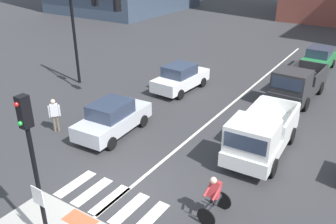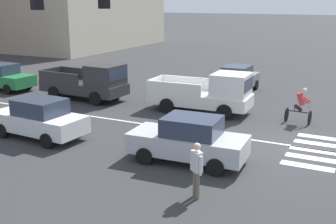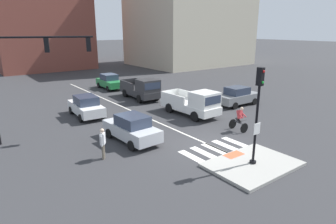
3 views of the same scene
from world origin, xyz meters
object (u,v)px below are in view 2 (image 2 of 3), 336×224
at_px(car_silver_westbound_near, 189,140).
at_px(pickup_truck_charcoal_eastbound_far, 90,83).
at_px(car_green_eastbound_distant, 2,77).
at_px(car_grey_cross_right, 237,79).
at_px(pickup_truck_white_eastbound_mid, 209,94).
at_px(car_white_westbound_far, 39,118).
at_px(pedestrian_at_curb_left, 197,166).
at_px(cyclist, 300,105).

height_order(car_silver_westbound_near, pickup_truck_charcoal_eastbound_far, pickup_truck_charcoal_eastbound_far).
bearing_deg(pickup_truck_charcoal_eastbound_far, car_silver_westbound_near, -125.02).
relative_size(car_silver_westbound_near, pickup_truck_charcoal_eastbound_far, 0.81).
relative_size(car_green_eastbound_distant, car_grey_cross_right, 1.01).
bearing_deg(pickup_truck_white_eastbound_mid, car_white_westbound_far, 144.36).
bearing_deg(pickup_truck_charcoal_eastbound_far, car_green_eastbound_distant, 91.72).
relative_size(car_green_eastbound_distant, pedestrian_at_curb_left, 2.49).
bearing_deg(car_white_westbound_far, car_silver_westbound_near, -87.76).
height_order(car_grey_cross_right, car_silver_westbound_near, same).
bearing_deg(pickup_truck_white_eastbound_mid, car_grey_cross_right, 2.00).
bearing_deg(pickup_truck_charcoal_eastbound_far, cyclist, -87.88).
bearing_deg(pickup_truck_white_eastbound_mid, car_green_eastbound_distant, 92.22).
xyz_separation_m(car_silver_westbound_near, pickup_truck_white_eastbound_mid, (6.50, 1.75, 0.17)).
height_order(car_green_eastbound_distant, car_grey_cross_right, same).
distance_m(car_silver_westbound_near, cyclist, 7.11).
bearing_deg(car_grey_cross_right, pickup_truck_white_eastbound_mid, -178.00).
distance_m(car_white_westbound_far, cyclist, 11.52).
xyz_separation_m(car_grey_cross_right, pickup_truck_white_eastbound_mid, (-5.31, -0.19, 0.17)).
bearing_deg(car_silver_westbound_near, car_white_westbound_far, 92.24).
bearing_deg(pedestrian_at_curb_left, car_white_westbound_far, 74.47).
bearing_deg(cyclist, pickup_truck_white_eastbound_mid, 91.21).
distance_m(cyclist, pedestrian_at_curb_left, 9.15).
distance_m(car_grey_cross_right, car_silver_westbound_near, 11.96).
distance_m(car_green_eastbound_distant, cyclist, 18.10).
height_order(car_white_westbound_far, pedestrian_at_curb_left, pedestrian_at_curb_left).
relative_size(car_grey_cross_right, pedestrian_at_curb_left, 2.47).
height_order(car_green_eastbound_distant, cyclist, cyclist).
relative_size(car_white_westbound_far, pedestrian_at_curb_left, 2.51).
bearing_deg(car_green_eastbound_distant, car_white_westbound_far, -125.20).
bearing_deg(cyclist, pickup_truck_charcoal_eastbound_far, 92.12).
bearing_deg(car_green_eastbound_distant, pickup_truck_white_eastbound_mid, -87.78).
height_order(car_silver_westbound_near, cyclist, cyclist).
distance_m(pickup_truck_charcoal_eastbound_far, pedestrian_at_curb_left, 13.29).
height_order(car_white_westbound_far, cyclist, cyclist).
height_order(car_silver_westbound_near, pickup_truck_white_eastbound_mid, pickup_truck_white_eastbound_mid).
height_order(pickup_truck_white_eastbound_mid, cyclist, pickup_truck_white_eastbound_mid).
bearing_deg(cyclist, car_grey_cross_right, 41.46).
bearing_deg(cyclist, car_green_eastbound_distant, 91.97).
height_order(car_grey_cross_right, pedestrian_at_curb_left, pedestrian_at_curb_left).
height_order(car_green_eastbound_distant, car_silver_westbound_near, same).
xyz_separation_m(car_silver_westbound_near, pedestrian_at_curb_left, (-2.46, -1.32, 0.17)).
distance_m(car_green_eastbound_distant, pedestrian_at_curb_left, 18.73).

